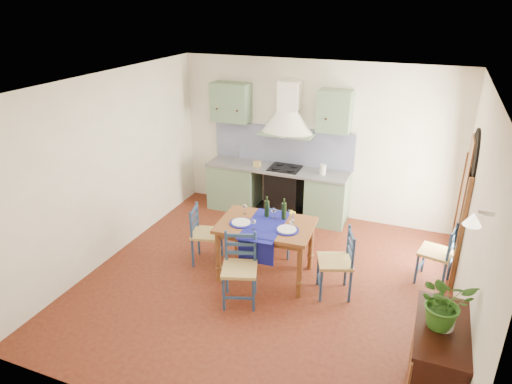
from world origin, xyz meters
TOP-DOWN VIEW (x-y plane):
  - floor at (0.00, 0.00)m, footprint 5.00×5.00m
  - back_wall at (-0.47, 2.29)m, footprint 5.00×0.96m
  - right_wall at (2.50, 0.28)m, footprint 0.26×5.00m
  - left_wall at (-2.50, 0.00)m, footprint 0.04×5.00m
  - ceiling at (0.00, 0.00)m, footprint 5.00×5.00m
  - dining_table at (-0.07, 0.18)m, footprint 1.37×1.04m
  - chair_near at (-0.18, -0.50)m, footprint 0.57×0.57m
  - chair_far at (-0.05, 0.86)m, footprint 0.43×0.43m
  - chair_left at (-1.06, 0.20)m, footprint 0.52×0.52m
  - chair_right at (0.98, 0.12)m, footprint 0.57×0.57m
  - chair_spare at (2.23, 0.90)m, footprint 0.51×0.51m
  - sideboard at (2.26, -1.34)m, footprint 0.50×1.05m
  - potted_plant at (2.23, -1.32)m, footprint 0.61×0.58m

SIDE VIEW (x-z plane):
  - floor at x=0.00m, z-range 0.00..0.00m
  - chair_far at x=-0.05m, z-range 0.01..0.86m
  - chair_spare at x=2.23m, z-range 0.02..0.93m
  - chair_left at x=-1.06m, z-range 0.02..0.93m
  - chair_right at x=0.98m, z-range 0.02..0.97m
  - chair_near at x=-0.18m, z-range 0.02..0.98m
  - sideboard at x=2.26m, z-range 0.04..0.98m
  - dining_table at x=-0.07m, z-range 0.16..1.32m
  - back_wall at x=-0.47m, z-range -0.35..2.45m
  - potted_plant at x=2.23m, z-range 0.94..1.47m
  - right_wall at x=2.50m, z-range -0.06..2.74m
  - left_wall at x=-2.50m, z-range 0.00..2.80m
  - ceiling at x=0.00m, z-range 2.80..2.81m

